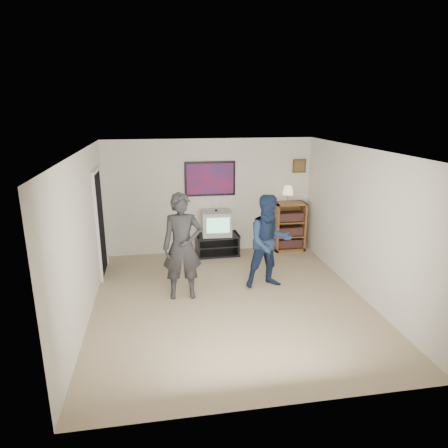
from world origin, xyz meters
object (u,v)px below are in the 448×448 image
object	(u,v)px
person_short	(269,242)
media_stand	(217,244)
crt_television	(216,223)
bookshelf	(289,226)
person_tall	(182,247)

from	to	relation	value
person_short	media_stand	bearing A→B (deg)	107.00
media_stand	crt_television	bearing A→B (deg)	178.38
crt_television	person_short	xyz separation A→B (m)	(0.68, -1.75, 0.12)
media_stand	person_short	bearing A→B (deg)	-70.81
bookshelf	person_tall	distance (m)	3.22
bookshelf	person_short	world-z (taller)	person_short
person_tall	person_short	bearing A→B (deg)	7.73
media_stand	bookshelf	xyz separation A→B (m)	(1.65, 0.05, 0.32)
crt_television	bookshelf	bearing A→B (deg)	4.16
bookshelf	person_short	distance (m)	2.08
media_stand	person_short	distance (m)	1.97
media_stand	bookshelf	distance (m)	1.68
media_stand	crt_television	xyz separation A→B (m)	(-0.02, -0.00, 0.49)
media_stand	person_tall	bearing A→B (deg)	-116.13
person_short	person_tall	bearing A→B (deg)	-177.61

